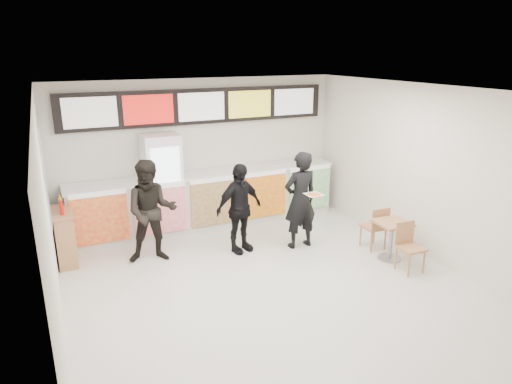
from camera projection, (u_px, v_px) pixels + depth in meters
floor at (278, 293)px, 6.94m from camera, size 7.00×7.00×0.00m
ceiling at (281, 92)px, 6.04m from camera, size 7.00×7.00×0.00m
wall_back at (201, 152)px, 9.52m from camera, size 6.00×0.00×6.00m
wall_left at (50, 234)px, 5.28m from camera, size 0.00×7.00×7.00m
wall_right at (436, 176)px, 7.70m from camera, size 0.00×7.00×7.00m
service_counter at (209, 199)px, 9.44m from camera, size 5.56×0.77×1.14m
menu_board at (201, 106)px, 9.16m from camera, size 5.50×0.14×0.70m
drinks_fridge at (163, 185)px, 8.95m from camera, size 0.70×0.67×2.00m
mirror_panel at (44, 166)px, 7.33m from camera, size 0.01×2.00×1.50m
customer_main at (300, 200)px, 8.32m from camera, size 0.68×0.45×1.82m
customer_left at (152, 212)px, 7.76m from camera, size 1.01×0.87×1.80m
customer_mid at (239, 208)px, 8.15m from camera, size 1.03×0.63×1.65m
pizza_slice at (314, 194)px, 7.86m from camera, size 0.36×0.36×0.02m
cafe_table at (392, 233)px, 7.93m from camera, size 0.59×1.43×0.83m
condiment_ledge at (65, 236)px, 7.82m from camera, size 0.34×0.84×1.13m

